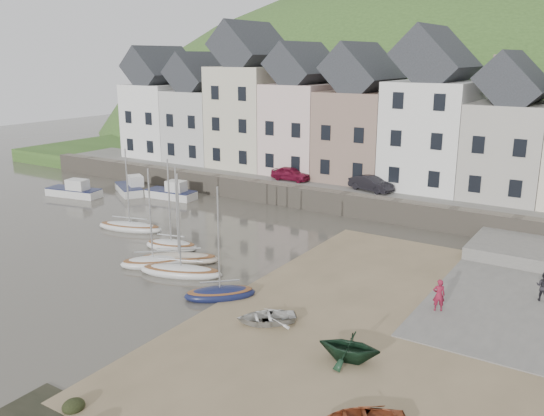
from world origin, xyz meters
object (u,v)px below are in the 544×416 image
Objects in this scene: person_dark at (544,286)px; car_left at (291,174)px; person_red at (439,295)px; car_right at (371,183)px; sailboat_0 at (130,227)px; rowboat_white at (266,317)px; rowboat_green at (349,346)px.

person_dark is 0.44× the size of car_left.
car_right reaches higher than person_red.
person_dark is 26.17m from car_left.
sailboat_0 is 15.97m from car_left.
rowboat_green is (4.88, -1.07, 0.39)m from rowboat_white.
person_dark is at bearing 5.13° from sailboat_0.
rowboat_white is 22.95m from car_right.
rowboat_white is at bearing -113.84° from rowboat_green.
car_left is (4.84, 15.09, 1.96)m from sailboat_0.
car_left is 0.93× the size of car_right.
car_left is at bearing -155.69° from rowboat_green.
car_left is at bearing 72.23° from sailboat_0.
person_dark is (4.24, 4.13, -0.04)m from person_red.
car_right is at bearing -90.15° from car_left.
rowboat_green reaches higher than rowboat_white.
car_right is at bearing -26.88° from person_dark.
rowboat_green is 7.00m from person_red.
car_right is at bearing -84.13° from person_red.
car_left is at bearing 167.52° from rowboat_white.
person_red is at bearing -132.04° from car_left.
rowboat_green is 29.05m from car_left.
car_right is (-15.10, 12.61, 1.32)m from person_dark.
person_dark is at bearing -118.98° from car_left.
person_red is 1.05× the size of person_dark.
rowboat_white is 1.10× the size of rowboat_green.
sailboat_0 is 23.57m from person_red.
rowboat_white is at bearing -23.53° from sailboat_0.
sailboat_0 is at bearing 155.10° from car_right.
sailboat_0 is 3.78× the size of person_red.
sailboat_0 reaches higher than rowboat_white.
person_red is (1.70, 6.79, 0.21)m from rowboat_green.
sailboat_0 is at bearing -154.29° from rowboat_white.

